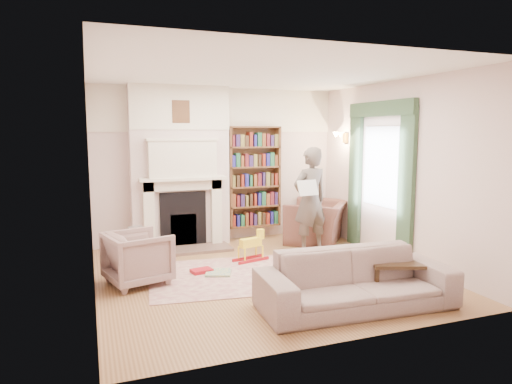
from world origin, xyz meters
name	(u,v)px	position (x,y,z in m)	size (l,w,h in m)	color
floor	(262,274)	(0.00, 0.00, 0.00)	(4.50, 4.50, 0.00)	brown
ceiling	(262,73)	(0.00, 0.00, 2.80)	(4.50, 4.50, 0.00)	white
wall_back	(219,165)	(0.00, 2.25, 1.40)	(4.50, 4.50, 0.00)	beige
wall_front	(349,199)	(0.00, -2.25, 1.40)	(4.50, 4.50, 0.00)	beige
wall_left	(90,183)	(-2.25, 0.00, 1.40)	(4.50, 4.50, 0.00)	beige
wall_right	(397,171)	(2.25, 0.00, 1.40)	(4.50, 4.50, 0.00)	beige
fireplace	(180,168)	(-0.75, 2.05, 1.39)	(1.70, 0.58, 2.80)	beige
bookcase	(254,177)	(0.65, 2.12, 1.18)	(1.00, 0.24, 1.85)	brown
window	(381,166)	(2.23, 0.40, 1.45)	(0.02, 0.90, 1.30)	silver
curtain_left	(406,187)	(2.20, -0.30, 1.20)	(0.07, 0.32, 2.40)	#2C452D
curtain_right	(355,178)	(2.20, 1.10, 1.20)	(0.07, 0.32, 2.40)	#2C452D
pelmet	(381,109)	(2.19, 0.40, 2.38)	(0.09, 1.70, 0.24)	#2C452D
wall_sconce	(336,138)	(2.03, 1.50, 1.90)	(0.20, 0.24, 0.24)	gold
rug	(233,275)	(-0.41, 0.07, 0.01)	(2.31, 1.78, 0.01)	beige
armchair_reading	(317,222)	(1.64, 1.47, 0.37)	(1.14, 1.00, 0.74)	#502A2B
armchair_left	(138,258)	(-1.69, 0.19, 0.35)	(0.75, 0.78, 0.71)	#A19284
sofa	(356,280)	(0.56, -1.54, 0.33)	(2.24, 0.88, 0.66)	#A19785
man_reading	(310,200)	(1.19, 0.87, 0.88)	(0.64, 0.42, 1.77)	#534942
newspaper	(308,188)	(1.04, 0.67, 1.12)	(0.37, 0.02, 0.26)	silver
coffee_table	(398,279)	(1.25, -1.42, 0.23)	(0.70, 0.45, 0.45)	#312011
paraffin_heater	(136,244)	(-1.61, 1.28, 0.28)	(0.24, 0.24, 0.55)	#B8BCC0
rocking_horse	(251,246)	(0.06, 0.66, 0.24)	(0.56, 0.22, 0.49)	yellow
board_game	(218,273)	(-0.59, 0.20, 0.03)	(0.35, 0.35, 0.03)	#EEC654
game_box_lid	(202,271)	(-0.80, 0.33, 0.04)	(0.29, 0.20, 0.05)	#A7131E
comic_annuals	(293,278)	(0.30, -0.39, 0.02)	(0.70, 0.68, 0.02)	red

